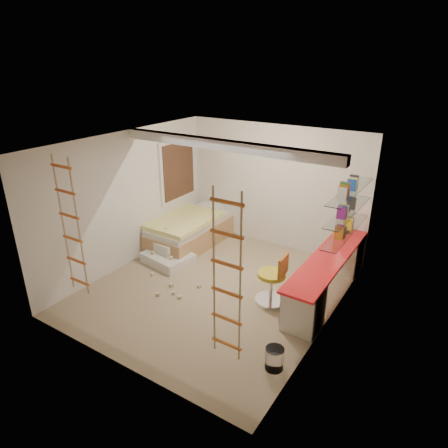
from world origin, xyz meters
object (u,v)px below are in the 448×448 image
Objects in this scene: bed at (190,231)px; play_platform at (168,255)px; desk at (327,275)px; swivel_chair at (273,285)px.

bed is 1.96× the size of play_platform.
swivel_chair is (-0.68, -0.68, -0.07)m from desk.
bed is 2.21× the size of swivel_chair.
swivel_chair is at bearing -3.97° from play_platform.
swivel_chair is at bearing -134.77° from desk.
play_platform is at bearing -170.45° from desk.
desk reaches higher than play_platform.
desk is 2.74× the size of play_platform.
desk is 0.97m from swivel_chair.
play_platform is (-3.08, -0.52, -0.24)m from desk.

